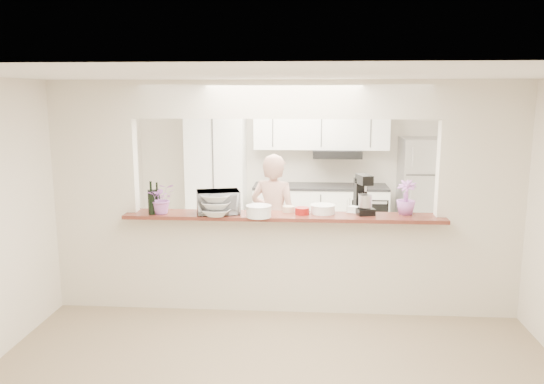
# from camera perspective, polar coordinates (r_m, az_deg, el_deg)

# --- Properties ---
(floor) EXTENTS (6.00, 6.00, 0.00)m
(floor) POSITION_cam_1_polar(r_m,az_deg,el_deg) (6.04, 1.21, -12.45)
(floor) COLOR gray
(floor) RESTS_ON ground
(tile_overlay) EXTENTS (5.00, 2.90, 0.01)m
(tile_overlay) POSITION_cam_1_polar(r_m,az_deg,el_deg) (7.49, 1.81, -7.81)
(tile_overlay) COLOR silver
(tile_overlay) RESTS_ON floor
(partition) EXTENTS (5.00, 0.15, 2.50)m
(partition) POSITION_cam_1_polar(r_m,az_deg,el_deg) (5.63, 1.27, 1.60)
(partition) COLOR silver
(partition) RESTS_ON floor
(bar_counter) EXTENTS (3.40, 0.38, 1.09)m
(bar_counter) POSITION_cam_1_polar(r_m,az_deg,el_deg) (5.83, 1.23, -7.25)
(bar_counter) COLOR silver
(bar_counter) RESTS_ON floor
(kitchen_cabinets) EXTENTS (3.15, 0.62, 2.25)m
(kitchen_cabinets) POSITION_cam_1_polar(r_m,az_deg,el_deg) (8.40, 0.89, 1.03)
(kitchen_cabinets) COLOR white
(kitchen_cabinets) RESTS_ON floor
(refrigerator) EXTENTS (0.75, 0.70, 1.70)m
(refrigerator) POSITION_cam_1_polar(r_m,az_deg,el_deg) (8.53, 16.03, -0.09)
(refrigerator) COLOR silver
(refrigerator) RESTS_ON floor
(flower_left) EXTENTS (0.36, 0.34, 0.33)m
(flower_left) POSITION_cam_1_polar(r_m,az_deg,el_deg) (5.78, -11.76, -0.68)
(flower_left) COLOR #DE75D3
(flower_left) RESTS_ON bar_counter
(wine_bottle_a) EXTENTS (0.07, 0.07, 0.36)m
(wine_bottle_a) POSITION_cam_1_polar(r_m,az_deg,el_deg) (5.77, -12.85, -1.00)
(wine_bottle_a) COLOR black
(wine_bottle_a) RESTS_ON bar_counter
(wine_bottle_b) EXTENTS (0.06, 0.06, 0.31)m
(wine_bottle_b) POSITION_cam_1_polar(r_m,az_deg,el_deg) (5.98, -12.24, -0.76)
(wine_bottle_b) COLOR black
(wine_bottle_b) RESTS_ON bar_counter
(toaster_oven) EXTENTS (0.51, 0.41, 0.25)m
(toaster_oven) POSITION_cam_1_polar(r_m,az_deg,el_deg) (5.70, -5.82, -1.09)
(toaster_oven) COLOR #B2B3B8
(toaster_oven) RESTS_ON bar_counter
(serving_bowls) EXTENTS (0.31, 0.31, 0.23)m
(serving_bowls) POSITION_cam_1_polar(r_m,az_deg,el_deg) (5.59, -6.01, -1.43)
(serving_bowls) COLOR silver
(serving_bowls) RESTS_ON bar_counter
(plate_stack_a) EXTENTS (0.27, 0.27, 0.12)m
(plate_stack_a) POSITION_cam_1_polar(r_m,az_deg,el_deg) (5.52, -1.43, -2.07)
(plate_stack_a) COLOR white
(plate_stack_a) RESTS_ON bar_counter
(plate_stack_b) EXTENTS (0.27, 0.27, 0.09)m
(plate_stack_b) POSITION_cam_1_polar(r_m,az_deg,el_deg) (5.72, 5.48, -1.83)
(plate_stack_b) COLOR white
(plate_stack_b) RESTS_ON bar_counter
(red_bowl) EXTENTS (0.16, 0.16, 0.07)m
(red_bowl) POSITION_cam_1_polar(r_m,az_deg,el_deg) (5.66, 3.27, -2.04)
(red_bowl) COLOR maroon
(red_bowl) RESTS_ON bar_counter
(tan_bowl) EXTENTS (0.13, 0.13, 0.06)m
(tan_bowl) POSITION_cam_1_polar(r_m,az_deg,el_deg) (5.77, 1.79, -1.83)
(tan_bowl) COLOR beige
(tan_bowl) RESTS_ON bar_counter
(utensil_caddy) EXTENTS (0.27, 0.20, 0.22)m
(utensil_caddy) POSITION_cam_1_polar(r_m,az_deg,el_deg) (5.75, 9.27, -1.38)
(utensil_caddy) COLOR silver
(utensil_caddy) RESTS_ON bar_counter
(stand_mixer) EXTENTS (0.25, 0.32, 0.42)m
(stand_mixer) POSITION_cam_1_polar(r_m,az_deg,el_deg) (5.75, 9.75, -0.42)
(stand_mixer) COLOR black
(stand_mixer) RESTS_ON bar_counter
(flower_right) EXTENTS (0.26, 0.26, 0.37)m
(flower_right) POSITION_cam_1_polar(r_m,az_deg,el_deg) (5.80, 14.22, -0.56)
(flower_right) COLOR #C269C4
(flower_right) RESTS_ON bar_counter
(person) EXTENTS (0.69, 0.55, 1.63)m
(person) POSITION_cam_1_polar(r_m,az_deg,el_deg) (6.55, 0.19, -3.08)
(person) COLOR tan
(person) RESTS_ON floor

